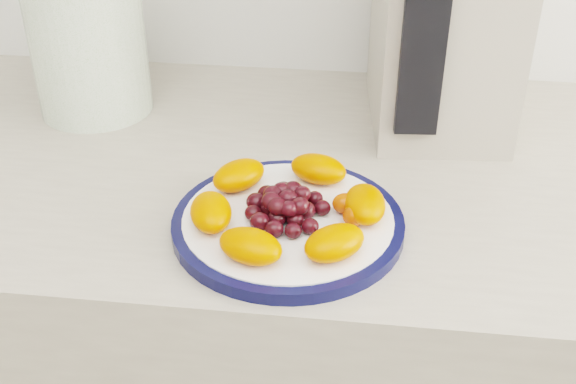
# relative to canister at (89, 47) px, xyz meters

# --- Properties ---
(plate_rim) EXTENTS (0.26, 0.26, 0.01)m
(plate_rim) POSITION_rel_canister_xyz_m (0.32, -0.27, -0.09)
(plate_rim) COLOR #0B0F36
(plate_rim) RESTS_ON counter
(plate_face) EXTENTS (0.24, 0.24, 0.02)m
(plate_face) POSITION_rel_canister_xyz_m (0.32, -0.27, -0.09)
(plate_face) COLOR white
(plate_face) RESTS_ON counter
(canister) EXTENTS (0.18, 0.18, 0.19)m
(canister) POSITION_rel_canister_xyz_m (0.00, 0.00, 0.00)
(canister) COLOR #2F650E
(canister) RESTS_ON counter
(appliance_body) EXTENTS (0.20, 0.26, 0.31)m
(appliance_body) POSITION_rel_canister_xyz_m (0.49, 0.03, 0.06)
(appliance_body) COLOR #A49B8C
(appliance_body) RESTS_ON counter
(appliance_panel) EXTENTS (0.05, 0.02, 0.23)m
(appliance_panel) POSITION_rel_canister_xyz_m (0.46, -0.10, 0.06)
(appliance_panel) COLOR black
(appliance_panel) RESTS_ON appliance_body
(fruit_plate) EXTENTS (0.22, 0.23, 0.03)m
(fruit_plate) POSITION_rel_canister_xyz_m (0.32, -0.27, -0.06)
(fruit_plate) COLOR #DF4C00
(fruit_plate) RESTS_ON plate_face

